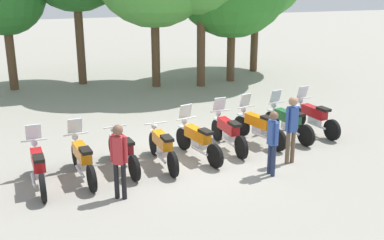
{
  "coord_description": "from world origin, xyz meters",
  "views": [
    {
      "loc": [
        -3.59,
        -11.59,
        4.91
      ],
      "look_at": [
        0.0,
        0.5,
        0.9
      ],
      "focal_mm": 44.65,
      "sensor_mm": 36.0,
      "label": 1
    }
  ],
  "objects_px": {
    "motorcycle_1": "(82,158)",
    "motorcycle_8": "(314,117)",
    "person_1": "(273,138)",
    "person_0": "(292,124)",
    "person_2": "(119,156)",
    "motorcycle_2": "(123,150)",
    "motorcycle_0": "(38,166)",
    "motorcycle_3": "(162,147)",
    "motorcycle_6": "(258,126)",
    "motorcycle_7": "(288,121)",
    "motorcycle_4": "(197,140)",
    "motorcycle_5": "(228,131)"
  },
  "relations": [
    {
      "from": "motorcycle_0",
      "to": "person_0",
      "type": "relative_size",
      "value": 1.21
    },
    {
      "from": "motorcycle_0",
      "to": "motorcycle_4",
      "type": "xyz_separation_m",
      "value": [
        4.09,
        0.67,
        0.0
      ]
    },
    {
      "from": "motorcycle_2",
      "to": "motorcycle_7",
      "type": "relative_size",
      "value": 1.01
    },
    {
      "from": "motorcycle_3",
      "to": "motorcycle_5",
      "type": "distance_m",
      "value": 2.14
    },
    {
      "from": "motorcycle_0",
      "to": "motorcycle_7",
      "type": "xyz_separation_m",
      "value": [
        7.17,
        1.43,
        0.0
      ]
    },
    {
      "from": "motorcycle_0",
      "to": "motorcycle_8",
      "type": "bearing_deg",
      "value": -84.49
    },
    {
      "from": "motorcycle_4",
      "to": "motorcycle_5",
      "type": "height_order",
      "value": "same"
    },
    {
      "from": "motorcycle_8",
      "to": "person_2",
      "type": "distance_m",
      "value": 7.06
    },
    {
      "from": "motorcycle_3",
      "to": "motorcycle_6",
      "type": "relative_size",
      "value": 1.04
    },
    {
      "from": "motorcycle_7",
      "to": "person_1",
      "type": "height_order",
      "value": "person_1"
    },
    {
      "from": "motorcycle_8",
      "to": "person_1",
      "type": "relative_size",
      "value": 1.32
    },
    {
      "from": "motorcycle_2",
      "to": "motorcycle_4",
      "type": "height_order",
      "value": "motorcycle_4"
    },
    {
      "from": "motorcycle_2",
      "to": "person_0",
      "type": "height_order",
      "value": "person_0"
    },
    {
      "from": "motorcycle_0",
      "to": "person_1",
      "type": "distance_m",
      "value": 5.61
    },
    {
      "from": "motorcycle_8",
      "to": "person_0",
      "type": "relative_size",
      "value": 1.2
    },
    {
      "from": "motorcycle_4",
      "to": "person_0",
      "type": "height_order",
      "value": "person_0"
    },
    {
      "from": "motorcycle_6",
      "to": "motorcycle_5",
      "type": "bearing_deg",
      "value": 82.92
    },
    {
      "from": "motorcycle_5",
      "to": "motorcycle_8",
      "type": "xyz_separation_m",
      "value": [
        3.07,
        0.58,
        0.0
      ]
    },
    {
      "from": "person_1",
      "to": "motorcycle_1",
      "type": "bearing_deg",
      "value": 160.21
    },
    {
      "from": "person_1",
      "to": "motorcycle_3",
      "type": "bearing_deg",
      "value": 144.44
    },
    {
      "from": "motorcycle_4",
      "to": "motorcycle_7",
      "type": "bearing_deg",
      "value": -92.15
    },
    {
      "from": "motorcycle_2",
      "to": "person_2",
      "type": "distance_m",
      "value": 1.75
    },
    {
      "from": "motorcycle_2",
      "to": "motorcycle_5",
      "type": "bearing_deg",
      "value": -89.85
    },
    {
      "from": "motorcycle_1",
      "to": "motorcycle_5",
      "type": "bearing_deg",
      "value": -87.25
    },
    {
      "from": "motorcycle_0",
      "to": "motorcycle_6",
      "type": "height_order",
      "value": "same"
    },
    {
      "from": "motorcycle_4",
      "to": "motorcycle_3",
      "type": "bearing_deg",
      "value": 85.36
    },
    {
      "from": "motorcycle_2",
      "to": "person_0",
      "type": "relative_size",
      "value": 1.2
    },
    {
      "from": "motorcycle_3",
      "to": "motorcycle_8",
      "type": "height_order",
      "value": "motorcycle_8"
    },
    {
      "from": "motorcycle_4",
      "to": "person_2",
      "type": "bearing_deg",
      "value": 111.77
    },
    {
      "from": "motorcycle_0",
      "to": "motorcycle_1",
      "type": "xyz_separation_m",
      "value": [
        1.02,
        0.19,
        0.0
      ]
    },
    {
      "from": "motorcycle_1",
      "to": "motorcycle_6",
      "type": "height_order",
      "value": "same"
    },
    {
      "from": "motorcycle_7",
      "to": "person_0",
      "type": "bearing_deg",
      "value": 141.39
    },
    {
      "from": "motorcycle_1",
      "to": "motorcycle_4",
      "type": "relative_size",
      "value": 1.02
    },
    {
      "from": "motorcycle_2",
      "to": "person_1",
      "type": "bearing_deg",
      "value": -122.99
    },
    {
      "from": "motorcycle_1",
      "to": "motorcycle_2",
      "type": "height_order",
      "value": "motorcycle_1"
    },
    {
      "from": "motorcycle_3",
      "to": "motorcycle_0",
      "type": "bearing_deg",
      "value": 93.31
    },
    {
      "from": "motorcycle_0",
      "to": "person_2",
      "type": "height_order",
      "value": "person_2"
    },
    {
      "from": "motorcycle_0",
      "to": "person_0",
      "type": "distance_m",
      "value": 6.35
    },
    {
      "from": "motorcycle_0",
      "to": "motorcycle_8",
      "type": "distance_m",
      "value": 8.36
    },
    {
      "from": "person_0",
      "to": "person_2",
      "type": "relative_size",
      "value": 1.04
    },
    {
      "from": "person_1",
      "to": "motorcycle_4",
      "type": "bearing_deg",
      "value": 125.86
    },
    {
      "from": "person_2",
      "to": "motorcycle_1",
      "type": "bearing_deg",
      "value": -124.71
    },
    {
      "from": "person_0",
      "to": "person_1",
      "type": "height_order",
      "value": "person_0"
    },
    {
      "from": "motorcycle_0",
      "to": "motorcycle_4",
      "type": "height_order",
      "value": "same"
    },
    {
      "from": "motorcycle_1",
      "to": "motorcycle_8",
      "type": "distance_m",
      "value": 7.32
    },
    {
      "from": "motorcycle_8",
      "to": "person_0",
      "type": "distance_m",
      "value": 2.83
    },
    {
      "from": "motorcycle_1",
      "to": "motorcycle_2",
      "type": "distance_m",
      "value": 1.07
    },
    {
      "from": "motorcycle_6",
      "to": "motorcycle_2",
      "type": "bearing_deg",
      "value": 82.78
    },
    {
      "from": "motorcycle_0",
      "to": "motorcycle_3",
      "type": "distance_m",
      "value": 3.11
    },
    {
      "from": "motorcycle_1",
      "to": "person_1",
      "type": "distance_m",
      "value": 4.65
    }
  ]
}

